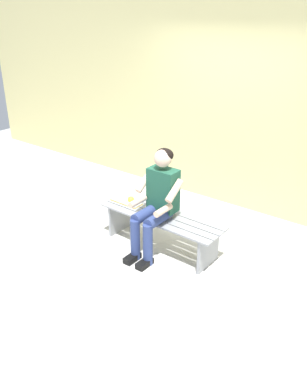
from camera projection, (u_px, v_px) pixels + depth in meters
ground_plane at (43, 257)px, 4.74m from camera, size 10.00×7.00×0.04m
brick_wall at (204, 97)px, 5.79m from camera, size 9.50×0.24×2.95m
bench_near at (161, 223)px, 4.78m from camera, size 1.54×0.48×0.43m
person_seated at (157, 199)px, 4.56m from camera, size 0.50×0.69×1.23m
apple at (131, 200)px, 5.01m from camera, size 0.08×0.08×0.08m
book_open at (126, 201)px, 5.04m from camera, size 0.41×0.16×0.02m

